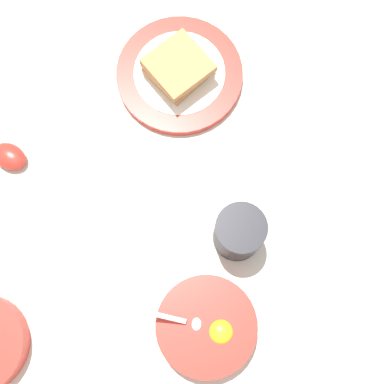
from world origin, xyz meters
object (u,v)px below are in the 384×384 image
Objects in this scene: toast_sandwich at (178,67)px; drinking_cup at (239,232)px; toast_plate at (180,75)px; egg_bowl at (206,326)px; soup_spoon at (4,154)px.

drinking_cup is at bearing -156.61° from toast_sandwich.
drinking_cup is (-0.26, -0.11, 0.04)m from toast_plate.
toast_sandwich is (0.40, 0.08, 0.02)m from egg_bowl.
toast_sandwich reaches higher than toast_plate.
egg_bowl is 1.20× the size of toast_sandwich.
toast_plate is 0.31m from soup_spoon.
toast_sandwich is 0.29m from drinking_cup.
soup_spoon is (-0.16, 0.27, 0.00)m from toast_plate.
drinking_cup is at bearing -15.07° from egg_bowl.
toast_plate is at bearing -44.54° from toast_sandwich.
soup_spoon is at bearing 74.86° from drinking_cup.
drinking_cup is (-0.26, -0.11, 0.01)m from toast_sandwich.
toast_sandwich is at bearing 10.80° from egg_bowl.
soup_spoon is (0.24, 0.34, -0.01)m from egg_bowl.
toast_plate is at bearing -58.85° from soup_spoon.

